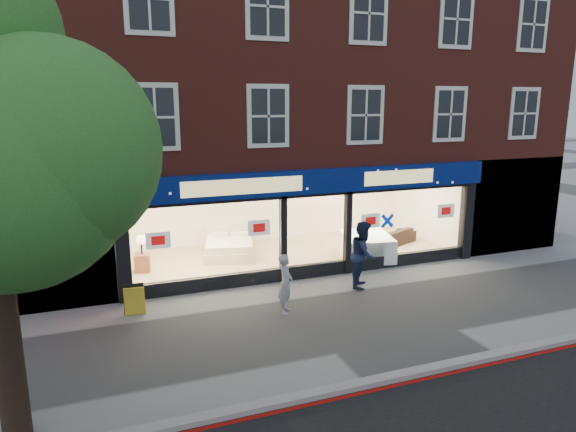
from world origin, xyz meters
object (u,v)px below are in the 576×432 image
a_board (134,300)px  pedestrian_blue (363,254)px  pedestrian_grey (285,284)px  mattress_stack (366,246)px  sofa (393,236)px  display_bed (229,246)px

a_board → pedestrian_blue: 6.31m
pedestrian_blue → pedestrian_grey: bearing=144.6°
pedestrian_grey → pedestrian_blue: bearing=-42.2°
pedestrian_blue → a_board: bearing=123.2°
pedestrian_blue → mattress_stack: bearing=3.7°
mattress_stack → sofa: bearing=31.8°
mattress_stack → pedestrian_blue: size_ratio=1.17×
mattress_stack → a_board: size_ratio=2.89×
display_bed → mattress_stack: bearing=-8.0°
sofa → pedestrian_blue: size_ratio=1.01×
sofa → pedestrian_grey: pedestrian_grey is taller
mattress_stack → pedestrian_grey: pedestrian_grey is taller
pedestrian_grey → sofa: bearing=-25.6°
a_board → pedestrian_grey: bearing=-12.8°
pedestrian_blue → sofa: bearing=-8.0°
display_bed → a_board: size_ratio=3.01×
pedestrian_grey → a_board: bearing=100.0°
mattress_stack → pedestrian_blue: bearing=-121.6°
display_bed → pedestrian_grey: 4.98m
display_bed → sofa: display_bed is taller
mattress_stack → pedestrian_grey: bearing=-142.4°
a_board → pedestrian_grey: 3.77m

